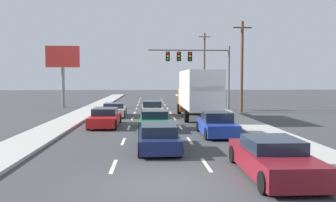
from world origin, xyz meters
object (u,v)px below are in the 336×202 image
(car_green, at_px, (155,121))
(car_red, at_px, (105,118))
(car_tan, at_px, (152,109))
(utility_pole_mid, at_px, (242,66))
(traffic_signal_mast, at_px, (192,61))
(utility_pole_far, at_px, (204,66))
(roadside_billboard, at_px, (63,64))
(car_maroon, at_px, (273,158))
(car_navy, at_px, (158,137))
(car_silver, at_px, (114,110))
(box_truck, at_px, (198,92))
(car_blue, at_px, (217,125))

(car_green, bearing_deg, car_red, 156.65)
(car_tan, height_order, utility_pole_mid, utility_pole_mid)
(traffic_signal_mast, height_order, utility_pole_far, utility_pole_far)
(car_tan, distance_m, utility_pole_mid, 9.91)
(traffic_signal_mast, relative_size, utility_pole_far, 0.81)
(car_tan, distance_m, roadside_billboard, 14.72)
(roadside_billboard, bearing_deg, traffic_signal_mast, -16.85)
(car_maroon, distance_m, utility_pole_far, 42.78)
(car_tan, bearing_deg, car_navy, -89.54)
(car_silver, relative_size, box_truck, 0.46)
(car_green, bearing_deg, utility_pole_mid, 50.90)
(car_red, bearing_deg, car_green, -23.35)
(traffic_signal_mast, bearing_deg, roadside_billboard, 163.15)
(car_navy, relative_size, utility_pole_mid, 0.50)
(car_green, distance_m, utility_pole_mid, 14.10)
(utility_pole_mid, bearing_deg, car_blue, -110.99)
(car_maroon, distance_m, utility_pole_mid, 22.27)
(car_red, relative_size, car_blue, 1.14)
(utility_pole_far, xyz_separation_m, roadside_billboard, (-18.41, -13.87, -0.46))
(car_green, relative_size, box_truck, 0.48)
(car_maroon, bearing_deg, car_tan, 101.43)
(car_red, xyz_separation_m, car_green, (3.31, -1.43, -0.03))
(car_red, distance_m, car_maroon, 14.12)
(box_truck, bearing_deg, car_red, -150.50)
(car_maroon, relative_size, roadside_billboard, 0.68)
(car_tan, bearing_deg, utility_pole_far, 70.41)
(car_blue, xyz_separation_m, utility_pole_far, (4.97, 34.13, 4.75))
(car_blue, bearing_deg, car_green, 141.44)
(car_navy, xyz_separation_m, roadside_billboard, (-10.02, 24.04, 4.33))
(utility_pole_mid, bearing_deg, utility_pole_far, 90.32)
(car_blue, relative_size, traffic_signal_mast, 0.48)
(car_silver, height_order, car_blue, car_blue)
(car_maroon, bearing_deg, utility_pole_mid, 77.08)
(car_blue, height_order, utility_pole_far, utility_pole_far)
(car_silver, distance_m, car_red, 6.18)
(car_blue, bearing_deg, car_red, 148.28)
(box_truck, relative_size, car_maroon, 1.91)
(box_truck, height_order, car_maroon, box_truck)
(car_silver, bearing_deg, car_red, -90.01)
(box_truck, bearing_deg, roadside_billboard, 138.13)
(traffic_signal_mast, xyz_separation_m, utility_pole_far, (4.31, 18.14, 0.25))
(traffic_signal_mast, bearing_deg, car_red, -122.16)
(car_green, height_order, car_blue, car_blue)
(car_red, distance_m, box_truck, 8.10)
(car_tan, xyz_separation_m, utility_pole_far, (8.50, 23.88, 4.74))
(car_red, bearing_deg, car_navy, -67.16)
(car_silver, height_order, car_tan, car_tan)
(car_navy, xyz_separation_m, box_truck, (3.56, 11.86, 1.64))
(car_tan, bearing_deg, car_green, -89.42)
(car_red, xyz_separation_m, car_maroon, (6.95, -12.29, 0.01))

